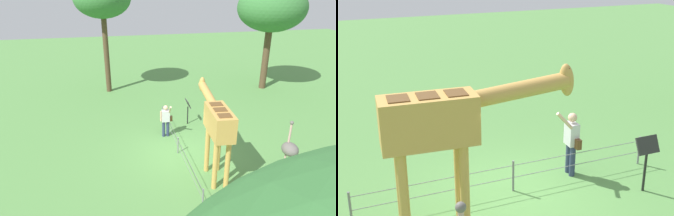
{
  "view_description": "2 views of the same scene",
  "coord_description": "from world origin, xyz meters",
  "views": [
    {
      "loc": [
        -11.08,
        2.92,
        6.92
      ],
      "look_at": [
        0.47,
        0.54,
        1.94
      ],
      "focal_mm": 32.77,
      "sensor_mm": 36.0,
      "label": 1
    },
    {
      "loc": [
        -3.7,
        -8.03,
        5.15
      ],
      "look_at": [
        -0.31,
        -0.1,
        2.14
      ],
      "focal_mm": 47.99,
      "sensor_mm": 36.0,
      "label": 2
    }
  ],
  "objects": [
    {
      "name": "ground_plane",
      "position": [
        0.0,
        0.0,
        0.0
      ],
      "size": [
        60.0,
        60.0,
        0.0
      ],
      "primitive_type": "plane",
      "color": "#568E47"
    },
    {
      "name": "wire_fence",
      "position": [
        0.0,
        0.21,
        0.4
      ],
      "size": [
        7.05,
        0.05,
        0.75
      ],
      "color": "slate",
      "rests_on": "ground_plane"
    },
    {
      "name": "giraffe",
      "position": [
        -1.76,
        -0.78,
        2.2
      ],
      "size": [
        3.7,
        0.82,
        3.18
      ],
      "color": "gold",
      "rests_on": "ground_plane"
    },
    {
      "name": "tree_east",
      "position": [
        7.19,
        -7.45,
        5.22
      ],
      "size": [
        4.25,
        4.25,
        6.75
      ],
      "color": "brown",
      "rests_on": "ground_plane"
    },
    {
      "name": "ostrich",
      "position": [
        -2.47,
        -3.4,
        1.18
      ],
      "size": [
        0.7,
        0.56,
        2.25
      ],
      "color": "#CC9E93",
      "rests_on": "ground_plane"
    },
    {
      "name": "visitor",
      "position": [
        1.61,
        0.41,
        0.9
      ],
      "size": [
        0.64,
        0.59,
        1.71
      ],
      "color": "navy",
      "rests_on": "ground_plane"
    },
    {
      "name": "info_sign",
      "position": [
        2.72,
        -0.95,
        0.95
      ],
      "size": [
        0.56,
        0.21,
        1.32
      ],
      "color": "black",
      "rests_on": "ground_plane"
    }
  ]
}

